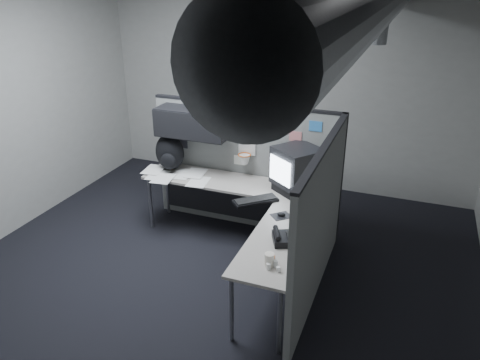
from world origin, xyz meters
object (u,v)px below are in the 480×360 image
at_px(keyboard, 256,200).
at_px(backpack, 170,153).
at_px(desk, 246,203).
at_px(phone, 284,238).
at_px(monitor, 297,169).

bearing_deg(keyboard, backpack, 162.44).
relative_size(desk, phone, 7.36).
bearing_deg(keyboard, phone, -50.06).
distance_m(desk, phone, 1.10).
relative_size(phone, backpack, 0.67).
bearing_deg(backpack, keyboard, -21.29).
bearing_deg(backpack, phone, -33.55).
height_order(keyboard, phone, phone).
xyz_separation_m(phone, backpack, (-1.86, 1.17, 0.18)).
bearing_deg(phone, monitor, 84.99).
xyz_separation_m(monitor, phone, (0.19, -1.14, -0.23)).
xyz_separation_m(keyboard, phone, (0.53, -0.69, 0.02)).
height_order(desk, keyboard, keyboard).
bearing_deg(monitor, backpack, 170.43).
height_order(desk, phone, phone).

